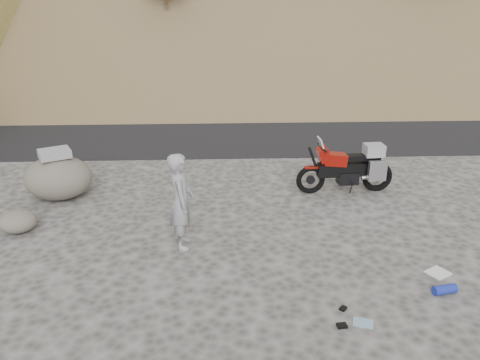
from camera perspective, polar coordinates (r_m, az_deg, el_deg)
The scene contains 11 objects.
ground at distance 9.38m, azimuth 8.29°, elevation -8.51°, with size 140.00×140.00×0.00m, color #43413E.
road at distance 17.66m, azimuth 3.16°, elevation 6.39°, with size 120.00×7.00×0.05m, color black.
motorcycle at distance 11.98m, azimuth 13.25°, elevation 1.39°, with size 2.49×0.81×1.48m.
man at distance 9.53m, azimuth -6.92°, elevation -7.90°, with size 0.71×0.46×1.94m, color #9A999E.
boulder at distance 12.18m, azimuth -21.28°, elevation 0.31°, with size 1.93×1.77×1.23m.
small_rock at distance 10.93m, azimuth -25.46°, elevation -4.57°, with size 0.84×0.77×0.47m.
gear_white_cloth at distance 9.32m, azimuth 22.99°, elevation -10.37°, with size 0.38×0.34×0.01m, color white.
gear_blue_mat at distance 8.75m, azimuth 23.68°, elevation -12.12°, with size 0.16×0.16×0.41m, color #1B2DA5.
gear_glove_a at distance 7.57m, azimuth 12.32°, elevation -16.96°, with size 0.15×0.11×0.04m, color black.
gear_glove_b at distance 7.92m, azimuth 12.48°, elevation -15.04°, with size 0.12×0.09×0.04m, color black.
gear_blue_cloth at distance 7.72m, azimuth 14.78°, elevation -16.49°, with size 0.30×0.22×0.01m, color #7DAAC2.
Camera 1 is at (-1.66, -7.94, 4.71)m, focal length 35.00 mm.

